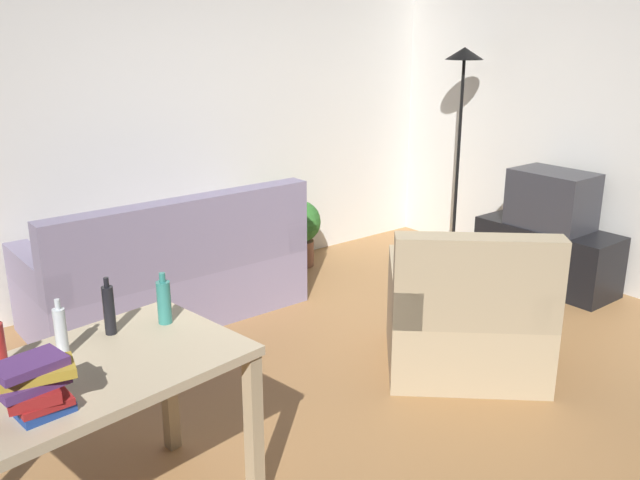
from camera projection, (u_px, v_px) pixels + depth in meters
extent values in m
cube|color=#9E7042|center=(361.00, 390.00, 3.90)|extent=(5.20, 4.40, 0.02)
cube|color=silver|center=(169.00, 113.00, 5.12)|extent=(5.20, 0.10, 2.70)
cube|color=silver|center=(626.00, 115.00, 5.03)|extent=(0.10, 4.40, 2.70)
cube|color=gray|center=(166.00, 288.00, 4.84)|extent=(1.88, 0.84, 0.40)
cube|color=slate|center=(185.00, 238.00, 4.44)|extent=(1.88, 0.16, 0.52)
cube|color=gray|center=(266.00, 225.00, 5.25)|extent=(0.16, 0.84, 0.22)
cube|color=gray|center=(37.00, 274.00, 4.23)|extent=(0.16, 0.84, 0.22)
cube|color=black|center=(546.00, 256.00, 5.40)|extent=(0.44, 1.10, 0.48)
cube|color=#2D2D33|center=(552.00, 199.00, 5.26)|extent=(0.40, 0.60, 0.44)
cube|color=black|center=(567.00, 195.00, 5.38)|extent=(0.01, 0.52, 0.36)
cylinder|color=black|center=(452.00, 253.00, 6.17)|extent=(0.26, 0.26, 0.03)
cylinder|color=black|center=(458.00, 159.00, 5.91)|extent=(0.03, 0.03, 1.68)
cone|color=black|center=(465.00, 53.00, 5.65)|extent=(0.32, 0.32, 0.10)
cube|color=#C6B28E|center=(83.00, 374.00, 2.55)|extent=(1.28, 0.85, 0.04)
cube|color=tan|center=(254.00, 432.00, 2.85)|extent=(0.07, 0.07, 0.72)
cube|color=tan|center=(168.00, 381.00, 3.25)|extent=(0.07, 0.07, 0.72)
cylinder|color=brown|center=(300.00, 253.00, 5.87)|extent=(0.24, 0.24, 0.22)
sphere|color=#2D6B28|center=(300.00, 222.00, 5.78)|extent=(0.36, 0.36, 0.36)
cube|color=tan|center=(463.00, 333.00, 4.13)|extent=(1.23, 1.23, 0.40)
cube|color=tan|center=(477.00, 283.00, 3.67)|extent=(0.77, 0.73, 0.52)
cube|color=tan|center=(530.00, 287.00, 4.02)|extent=(0.69, 0.73, 0.22)
cube|color=tan|center=(404.00, 284.00, 4.06)|extent=(0.69, 0.73, 0.22)
cylinder|color=silver|center=(61.00, 333.00, 2.61)|extent=(0.05, 0.05, 0.20)
cylinder|color=silver|center=(57.00, 304.00, 2.58)|extent=(0.02, 0.02, 0.04)
cylinder|color=black|center=(109.00, 310.00, 2.80)|extent=(0.05, 0.05, 0.21)
cylinder|color=black|center=(106.00, 282.00, 2.77)|extent=(0.02, 0.02, 0.04)
cylinder|color=teal|center=(164.00, 302.00, 2.91)|extent=(0.06, 0.06, 0.19)
cylinder|color=teal|center=(162.00, 277.00, 2.88)|extent=(0.03, 0.03, 0.04)
cube|color=navy|center=(43.00, 408.00, 2.25)|extent=(0.18, 0.16, 0.03)
cube|color=maroon|center=(42.00, 400.00, 2.25)|extent=(0.17, 0.16, 0.02)
cube|color=maroon|center=(33.00, 395.00, 2.21)|extent=(0.18, 0.16, 0.04)
cube|color=#593372|center=(31.00, 383.00, 2.22)|extent=(0.23, 0.17, 0.03)
cube|color=#B7932D|center=(36.00, 372.00, 2.22)|extent=(0.26, 0.19, 0.03)
cube|color=#593372|center=(29.00, 365.00, 2.20)|extent=(0.24, 0.17, 0.03)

